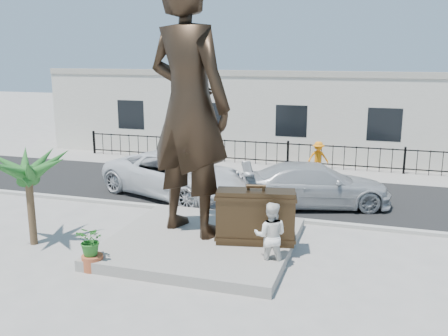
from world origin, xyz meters
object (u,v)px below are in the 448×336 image
object	(u,v)px
suitcase	(256,217)
statue	(189,106)
tourist	(270,236)
car_white	(176,174)

from	to	relation	value
suitcase	statue	bearing A→B (deg)	158.61
statue	tourist	xyz separation A→B (m)	(2.73, -1.31, -3.16)
suitcase	tourist	size ratio (longest dim) A/B	1.20
tourist	car_white	world-z (taller)	tourist
tourist	car_white	size ratio (longest dim) A/B	0.29
statue	suitcase	world-z (taller)	statue
suitcase	tourist	distance (m)	1.13
statue	suitcase	bearing A→B (deg)	-170.86
suitcase	car_white	distance (m)	6.43
statue	tourist	distance (m)	4.38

